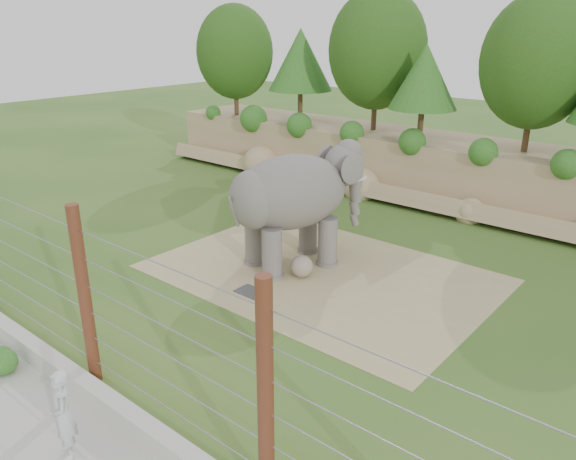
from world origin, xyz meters
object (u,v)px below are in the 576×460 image
Objects in this scene: elephant at (291,209)px; zookeeper at (63,415)px; barrier_fence at (85,297)px; stone_ball at (302,266)px.

elephant is 2.67× the size of zookeeper.
zookeeper is (2.31, -9.03, -0.99)m from elephant.
barrier_fence reaches higher than zookeeper.
elephant is 7.48m from barrier_fence.
stone_ball is 0.03× the size of barrier_fence.
zookeeper is (1.63, -1.58, -1.13)m from barrier_fence.
elephant is 1.81m from stone_ball.
stone_ball is at bearing 88.40° from barrier_fence.
zookeeper is at bearing -54.51° from elephant.
stone_ball is at bearing 124.47° from zookeeper.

